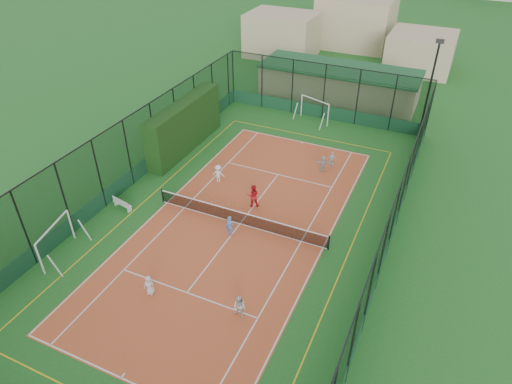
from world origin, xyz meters
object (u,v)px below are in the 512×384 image
futsal_goal_near (56,241)px  child_near_right (239,307)px  child_near_left (149,285)px  child_far_right (332,159)px  child_far_left (218,174)px  child_near_mid (230,226)px  floodlight_ne (429,92)px  futsal_goal_far (314,110)px  clubhouse (339,83)px  white_bench (122,203)px  coach (253,196)px  child_far_back (323,164)px

futsal_goal_near → child_near_right: size_ratio=2.38×
child_near_left → child_far_right: bearing=62.3°
futsal_goal_near → child_near_left: futsal_goal_near is taller
child_far_left → futsal_goal_near: bearing=57.6°
child_near_left → child_far_left: bearing=88.6°
child_near_mid → floodlight_ne: bearing=71.4°
futsal_goal_far → child_near_mid: futsal_goal_far is taller
clubhouse → futsal_goal_far: clubhouse is taller
child_far_left → child_near_left: bearing=91.0°
futsal_goal_far → child_near_mid: size_ratio=2.34×
clubhouse → child_near_right: 28.85m
futsal_goal_near → child_near_mid: 9.97m
floodlight_ne → child_near_mid: bearing=-116.0°
futsal_goal_far → white_bench: bearing=-91.2°
child_near_mid → coach: bearing=96.9°
futsal_goal_near → child_near_right: bearing=-101.0°
white_bench → futsal_goal_near: futsal_goal_near is taller
futsal_goal_near → futsal_goal_far: futsal_goal_near is taller
child_near_right → child_far_right: bearing=96.8°
floodlight_ne → child_near_mid: size_ratio=6.12×
clubhouse → child_near_right: size_ratio=11.20×
child_near_right → child_far_back: child_near_right is taller
futsal_goal_far → coach: futsal_goal_far is taller
child_near_left → child_far_back: child_far_back is taller
child_near_right → child_far_back: bearing=98.4°
floodlight_ne → child_far_left: floodlight_ne is taller
futsal_goal_far → futsal_goal_near: bearing=-87.6°
child_near_right → coach: size_ratio=0.84×
clubhouse → child_near_mid: (-0.10, -23.20, -0.89)m
futsal_goal_near → child_far_left: bearing=-36.1°
futsal_goal_far → child_near_right: 23.11m
clubhouse → child_near_left: 29.30m
child_far_left → futsal_goal_far: bearing=-112.2°
child_far_back → child_near_right: bearing=74.1°
child_near_left → futsal_goal_far: bearing=76.2°
floodlight_ne → child_far_right: floodlight_ne is taller
clubhouse → child_far_back: 14.08m
child_far_left → clubhouse: bearing=-109.4°
child_far_right → futsal_goal_far: bearing=-74.1°
child_far_back → futsal_goal_near: bearing=36.3°
child_far_back → coach: (-2.89, -6.12, 0.19)m
futsal_goal_far → child_far_back: futsal_goal_far is taller
futsal_goal_far → child_far_right: 7.96m
child_near_left → child_far_left: 11.14m
futsal_goal_near → child_far_left: (4.73, 10.65, -0.35)m
clubhouse → white_bench: 24.99m
futsal_goal_far → child_far_right: futsal_goal_far is taller
child_far_right → coach: (-3.31, -7.02, 0.19)m
floodlight_ne → child_near_right: (-5.36, -23.26, -3.44)m
child_near_mid → child_far_right: bearing=79.6°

